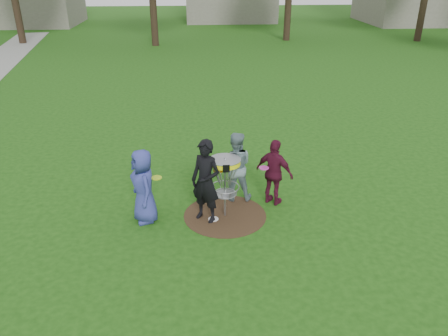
{
  "coord_description": "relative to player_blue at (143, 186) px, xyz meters",
  "views": [
    {
      "loc": [
        -0.6,
        -8.13,
        5.01
      ],
      "look_at": [
        0.0,
        0.3,
        1.0
      ],
      "focal_mm": 35.0,
      "sensor_mm": 36.0,
      "label": 1
    }
  ],
  "objects": [
    {
      "name": "held_discs",
      "position": [
        1.57,
        0.25,
        0.2
      ],
      "size": [
        2.51,
        0.76,
        0.18
      ],
      "color": "#B0DD18",
      "rests_on": "ground"
    },
    {
      "name": "player_grey",
      "position": [
        1.98,
        0.81,
        0.01
      ],
      "size": [
        0.82,
        0.66,
        1.63
      ],
      "primitive_type": "imported",
      "rotation": [
        0.0,
        0.0,
        3.09
      ],
      "color": "gray",
      "rests_on": "ground"
    },
    {
      "name": "ground",
      "position": [
        1.69,
        0.05,
        -0.81
      ],
      "size": [
        100.0,
        100.0,
        0.0
      ],
      "primitive_type": "plane",
      "color": "#19470F",
      "rests_on": "ground"
    },
    {
      "name": "player_blue",
      "position": [
        0.0,
        0.0,
        0.0
      ],
      "size": [
        0.76,
        0.92,
        1.61
      ],
      "primitive_type": "imported",
      "rotation": [
        0.0,
        0.0,
        -1.2
      ],
      "color": "#353C92",
      "rests_on": "ground"
    },
    {
      "name": "player_black",
      "position": [
        1.29,
        -0.07,
        0.1
      ],
      "size": [
        0.79,
        0.73,
        1.81
      ],
      "primitive_type": "imported",
      "rotation": [
        0.0,
        0.0,
        -0.61
      ],
      "color": "black",
      "rests_on": "ground"
    },
    {
      "name": "dirt_patch",
      "position": [
        1.69,
        0.05,
        -0.8
      ],
      "size": [
        1.8,
        1.8,
        0.01
      ],
      "primitive_type": "cylinder",
      "color": "#47331E",
      "rests_on": "ground"
    },
    {
      "name": "disc_on_grass",
      "position": [
        1.43,
        -0.1,
        -0.8
      ],
      "size": [
        0.22,
        0.22,
        0.02
      ],
      "primitive_type": "cylinder",
      "color": "white",
      "rests_on": "ground"
    },
    {
      "name": "player_maroon",
      "position": [
        2.83,
        0.52,
        -0.04
      ],
      "size": [
        0.94,
        0.86,
        1.54
      ],
      "primitive_type": "imported",
      "rotation": [
        0.0,
        0.0,
        2.46
      ],
      "color": "#53132A",
      "rests_on": "ground"
    },
    {
      "name": "disc_golf_basket",
      "position": [
        1.69,
        0.05,
        0.21
      ],
      "size": [
        0.66,
        0.67,
        1.38
      ],
      "color": "#9EA0A5",
      "rests_on": "ground"
    }
  ]
}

